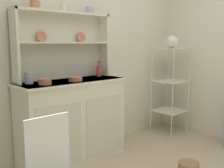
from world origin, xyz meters
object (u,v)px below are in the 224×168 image
at_px(hutch_shelf_unit, 62,40).
at_px(porcelain_teapot, 172,42).
at_px(bakers_rack, 170,80).
at_px(jam_bottle, 99,70).
at_px(hutch_cabinet, 73,121).
at_px(cup_terracotta_0, 34,4).
at_px(bowl_mixing_large, 45,82).
at_px(utensil_jar, 29,78).
at_px(floor_basket, 188,168).

xyz_separation_m(hutch_shelf_unit, porcelain_teapot, (1.58, -0.28, -0.01)).
relative_size(bakers_rack, jam_bottle, 6.86).
height_order(hutch_cabinet, bakers_rack, bakers_rack).
bearing_deg(hutch_cabinet, cup_terracotta_0, 159.37).
xyz_separation_m(jam_bottle, porcelain_teapot, (1.14, -0.20, 0.34)).
xyz_separation_m(hutch_cabinet, bowl_mixing_large, (-0.34, -0.07, 0.47)).
bearing_deg(utensil_jar, jam_bottle, 0.54).
bearing_deg(cup_terracotta_0, hutch_shelf_unit, 7.51).
bearing_deg(utensil_jar, bowl_mixing_large, -58.90).
bearing_deg(cup_terracotta_0, utensil_jar, -158.19).
xyz_separation_m(hutch_cabinet, utensil_jar, (-0.44, 0.08, 0.50)).
bearing_deg(bakers_rack, porcelain_teapot, 180.00).
distance_m(bakers_rack, utensil_jar, 2.03).
distance_m(hutch_cabinet, cup_terracotta_0, 1.26).
bearing_deg(bowl_mixing_large, cup_terracotta_0, 84.44).
xyz_separation_m(cup_terracotta_0, utensil_jar, (-0.11, -0.04, -0.70)).
bearing_deg(bowl_mixing_large, utensil_jar, 121.10).
height_order(bowl_mixing_large, porcelain_teapot, porcelain_teapot).
bearing_deg(bowl_mixing_large, hutch_cabinet, 12.03).
bearing_deg(cup_terracotta_0, hutch_cabinet, -20.63).
bearing_deg(bowl_mixing_large, hutch_shelf_unit, 34.74).
bearing_deg(floor_basket, bowl_mixing_large, 138.70).
bearing_deg(bakers_rack, floor_basket, -134.45).
bearing_deg(jam_bottle, utensil_jar, -179.46).
bearing_deg(bakers_rack, bowl_mixing_large, 178.90).
bearing_deg(porcelain_teapot, hutch_shelf_unit, 170.11).
bearing_deg(cup_terracotta_0, bowl_mixing_large, -95.56).
bearing_deg(utensil_jar, porcelain_teapot, -5.34).
height_order(bakers_rack, bowl_mixing_large, bakers_rack).
distance_m(floor_basket, cup_terracotta_0, 2.22).
bearing_deg(floor_basket, hutch_cabinet, 125.39).
relative_size(hutch_cabinet, jam_bottle, 6.53).
xyz_separation_m(utensil_jar, porcelain_teapot, (2.01, -0.19, 0.35)).
relative_size(bowl_mixing_large, jam_bottle, 0.68).
height_order(hutch_cabinet, porcelain_teapot, porcelain_teapot).
bearing_deg(utensil_jar, hutch_cabinet, -10.18).
relative_size(hutch_cabinet, bowl_mixing_large, 9.59).
bearing_deg(floor_basket, porcelain_teapot, 45.61).
height_order(floor_basket, utensil_jar, utensil_jar).
relative_size(floor_basket, cup_terracotta_0, 2.18).
xyz_separation_m(hutch_shelf_unit, bowl_mixing_large, (-0.34, -0.24, -0.39)).
relative_size(floor_basket, porcelain_teapot, 0.80).
distance_m(hutch_shelf_unit, bowl_mixing_large, 0.57).
bearing_deg(cup_terracotta_0, floor_basket, -47.31).
bearing_deg(utensil_jar, floor_basket, -43.25).
distance_m(hutch_shelf_unit, jam_bottle, 0.56).
height_order(hutch_shelf_unit, porcelain_teapot, hutch_shelf_unit).
distance_m(hutch_shelf_unit, cup_terracotta_0, 0.48).
distance_m(floor_basket, jam_bottle, 1.45).
relative_size(bakers_rack, cup_terracotta_0, 13.05).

